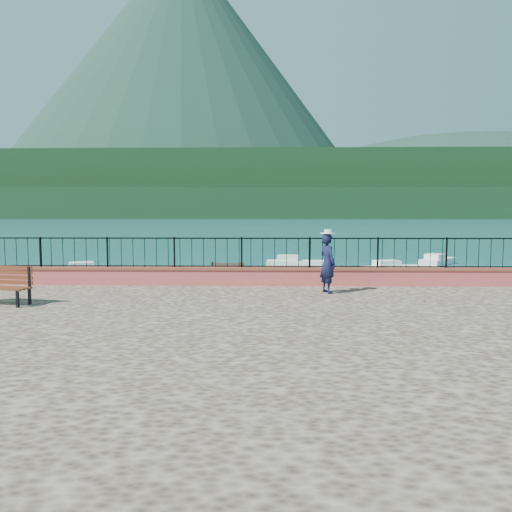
{
  "coord_description": "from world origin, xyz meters",
  "views": [
    {
      "loc": [
        0.56,
        -12.42,
        3.55
      ],
      "look_at": [
        0.21,
        2.0,
        2.3
      ],
      "focal_mm": 35.0,
      "sensor_mm": 36.0,
      "label": 1
    }
  ],
  "objects_px": {
    "boat_3": "(92,268)",
    "boat_5": "(438,259)",
    "boat_2": "(396,267)",
    "boat_4": "(297,261)",
    "person": "(328,263)",
    "boat_0": "(86,282)"
  },
  "relations": [
    {
      "from": "boat_3",
      "to": "boat_5",
      "type": "xyz_separation_m",
      "value": [
        21.76,
        6.43,
        0.0
      ]
    },
    {
      "from": "boat_0",
      "to": "boat_4",
      "type": "distance_m",
      "value": 14.62
    },
    {
      "from": "boat_0",
      "to": "boat_4",
      "type": "xyz_separation_m",
      "value": [
        10.18,
        10.49,
        0.0
      ]
    },
    {
      "from": "person",
      "to": "boat_2",
      "type": "relative_size",
      "value": 0.45
    },
    {
      "from": "boat_3",
      "to": "boat_5",
      "type": "distance_m",
      "value": 22.69
    },
    {
      "from": "boat_0",
      "to": "boat_4",
      "type": "bearing_deg",
      "value": 37.2
    },
    {
      "from": "boat_0",
      "to": "boat_2",
      "type": "distance_m",
      "value": 17.33
    },
    {
      "from": "person",
      "to": "boat_3",
      "type": "distance_m",
      "value": 18.01
    },
    {
      "from": "boat_5",
      "to": "boat_0",
      "type": "bearing_deg",
      "value": 161.2
    },
    {
      "from": "boat_3",
      "to": "boat_4",
      "type": "xyz_separation_m",
      "value": [
        11.97,
        4.67,
        0.0
      ]
    },
    {
      "from": "boat_0",
      "to": "boat_3",
      "type": "height_order",
      "value": "same"
    },
    {
      "from": "boat_2",
      "to": "boat_4",
      "type": "xyz_separation_m",
      "value": [
        -5.62,
        3.35,
        0.0
      ]
    },
    {
      "from": "boat_5",
      "to": "boat_3",
      "type": "bearing_deg",
      "value": 146.14
    },
    {
      "from": "boat_0",
      "to": "boat_5",
      "type": "relative_size",
      "value": 1.14
    },
    {
      "from": "person",
      "to": "boat_4",
      "type": "bearing_deg",
      "value": -25.25
    },
    {
      "from": "person",
      "to": "boat_5",
      "type": "height_order",
      "value": "person"
    },
    {
      "from": "boat_4",
      "to": "boat_5",
      "type": "distance_m",
      "value": 9.95
    },
    {
      "from": "boat_2",
      "to": "person",
      "type": "bearing_deg",
      "value": -126.61
    },
    {
      "from": "person",
      "to": "boat_3",
      "type": "xyz_separation_m",
      "value": [
        -11.81,
        13.49,
        -1.67
      ]
    },
    {
      "from": "boat_4",
      "to": "boat_5",
      "type": "bearing_deg",
      "value": 15.66
    },
    {
      "from": "person",
      "to": "boat_2",
      "type": "height_order",
      "value": "person"
    },
    {
      "from": "person",
      "to": "boat_2",
      "type": "xyz_separation_m",
      "value": [
        5.77,
        14.81,
        -1.67
      ]
    }
  ]
}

